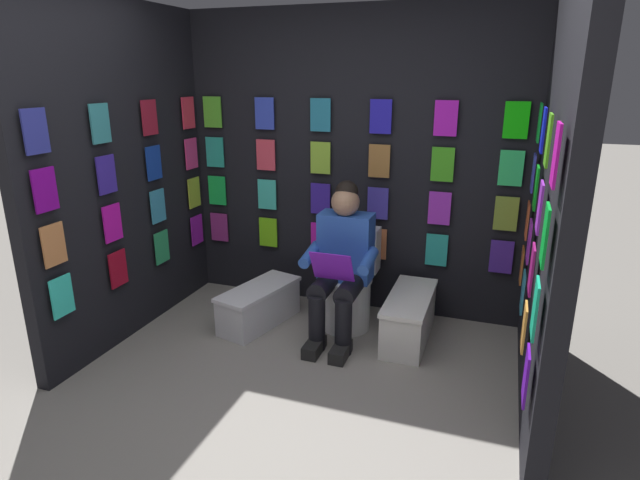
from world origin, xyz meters
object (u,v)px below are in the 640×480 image
object	(u,v)px
person_reading	(341,262)
comic_longbox_near	(409,317)
toilet	(349,285)
comic_longbox_far	(259,305)

from	to	relation	value
person_reading	comic_longbox_near	bearing A→B (deg)	-167.93
person_reading	comic_longbox_near	xyz separation A→B (m)	(-0.51, -0.11, -0.42)
toilet	person_reading	bearing A→B (deg)	89.95
person_reading	comic_longbox_near	world-z (taller)	person_reading
comic_longbox_near	comic_longbox_far	bearing A→B (deg)	6.91
comic_longbox_near	comic_longbox_far	world-z (taller)	comic_longbox_near
toilet	comic_longbox_far	world-z (taller)	toilet
toilet	comic_longbox_far	xyz separation A→B (m)	(0.67, 0.25, -0.17)
toilet	comic_longbox_near	xyz separation A→B (m)	(-0.51, 0.11, -0.15)
person_reading	comic_longbox_far	world-z (taller)	person_reading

